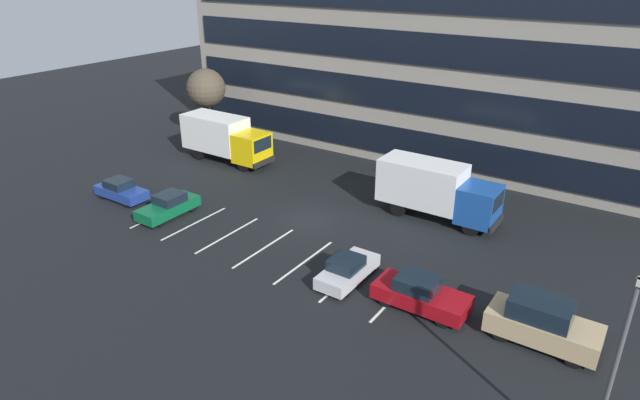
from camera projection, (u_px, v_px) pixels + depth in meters
The scene contains 12 objects.
ground_plane at pixel (309, 219), 34.39m from camera, with size 120.00×120.00×0.00m, color black.
office_building at pixel (433, 62), 45.03m from camera, with size 41.63×12.31×14.40m.
lot_markings at pixel (264, 248), 30.99m from camera, with size 16.94×5.40×0.01m.
box_truck_yellow at pixel (225, 137), 43.49m from camera, with size 7.74×2.56×3.59m.
box_truck_blue at pixel (436, 188), 33.83m from camera, with size 7.66×2.54×3.55m.
suv_tan at pixel (542, 323), 23.03m from camera, with size 4.60×1.95×2.08m.
sedan_navy at pixel (121, 190), 36.99m from camera, with size 3.88×1.63×1.39m.
sedan_forest at pixel (168, 206), 34.60m from camera, with size 1.71×4.08×1.46m.
sedan_silver at pixel (348, 270), 27.58m from camera, with size 1.64×3.91×1.40m.
sedan_maroon at pixel (420, 294), 25.44m from camera, with size 4.48×1.87×1.60m.
street_light at pixel (623, 359), 15.71m from camera, with size 1.23×0.28×7.23m.
bare_tree at pixel (206, 88), 47.60m from camera, with size 3.40×3.40×6.37m.
Camera 1 is at (17.83, -25.23, 15.17)m, focal length 30.49 mm.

